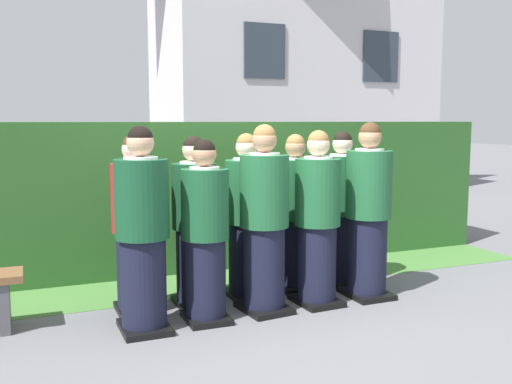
{
  "coord_description": "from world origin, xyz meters",
  "views": [
    {
      "loc": [
        -2.04,
        -4.63,
        1.7
      ],
      "look_at": [
        0.0,
        0.25,
        1.05
      ],
      "focal_mm": 40.88,
      "sensor_mm": 36.0,
      "label": 1
    }
  ],
  "objects_px": {
    "student_front_row_1": "(205,236)",
    "student_front_row_4": "(368,215)",
    "student_rear_row_3": "(295,216)",
    "student_front_row_0": "(143,235)",
    "student_rear_row_1": "(194,226)",
    "student_rear_row_4": "(341,212)",
    "student_in_red_blazer": "(136,229)",
    "student_front_row_2": "(264,224)",
    "student_front_row_3": "(317,222)",
    "student_rear_row_2": "(247,220)"
  },
  "relations": [
    {
      "from": "student_front_row_4",
      "to": "student_rear_row_4",
      "type": "bearing_deg",
      "value": 89.09
    },
    {
      "from": "student_front_row_4",
      "to": "student_rear_row_4",
      "type": "relative_size",
      "value": 1.06
    },
    {
      "from": "student_in_red_blazer",
      "to": "student_front_row_2",
      "type": "bearing_deg",
      "value": -21.74
    },
    {
      "from": "student_front_row_1",
      "to": "student_rear_row_1",
      "type": "relative_size",
      "value": 0.99
    },
    {
      "from": "student_rear_row_2",
      "to": "student_front_row_0",
      "type": "bearing_deg",
      "value": -154.21
    },
    {
      "from": "student_rear_row_1",
      "to": "student_front_row_4",
      "type": "bearing_deg",
      "value": -13.91
    },
    {
      "from": "student_front_row_1",
      "to": "student_rear_row_3",
      "type": "bearing_deg",
      "value": 26.63
    },
    {
      "from": "student_in_red_blazer",
      "to": "student_rear_row_3",
      "type": "height_order",
      "value": "student_in_red_blazer"
    },
    {
      "from": "student_front_row_2",
      "to": "student_front_row_0",
      "type": "bearing_deg",
      "value": -176.13
    },
    {
      "from": "student_front_row_4",
      "to": "student_in_red_blazer",
      "type": "xyz_separation_m",
      "value": [
        -2.15,
        0.4,
        -0.05
      ]
    },
    {
      "from": "student_front_row_0",
      "to": "student_in_red_blazer",
      "type": "xyz_separation_m",
      "value": [
        0.04,
        0.49,
        -0.04
      ]
    },
    {
      "from": "student_front_row_4",
      "to": "student_rear_row_4",
      "type": "height_order",
      "value": "student_front_row_4"
    },
    {
      "from": "student_rear_row_4",
      "to": "student_front_row_2",
      "type": "bearing_deg",
      "value": -154.45
    },
    {
      "from": "student_front_row_0",
      "to": "student_rear_row_1",
      "type": "distance_m",
      "value": 0.76
    },
    {
      "from": "student_rear_row_3",
      "to": "student_rear_row_4",
      "type": "distance_m",
      "value": 0.54
    },
    {
      "from": "student_front_row_0",
      "to": "student_rear_row_2",
      "type": "distance_m",
      "value": 1.24
    },
    {
      "from": "student_front_row_4",
      "to": "student_rear_row_1",
      "type": "bearing_deg",
      "value": 166.09
    },
    {
      "from": "student_front_row_0",
      "to": "student_rear_row_4",
      "type": "distance_m",
      "value": 2.28
    },
    {
      "from": "student_front_row_3",
      "to": "student_in_red_blazer",
      "type": "height_order",
      "value": "student_front_row_3"
    },
    {
      "from": "student_rear_row_4",
      "to": "student_rear_row_1",
      "type": "bearing_deg",
      "value": -176.1
    },
    {
      "from": "student_front_row_1",
      "to": "student_front_row_2",
      "type": "distance_m",
      "value": 0.56
    },
    {
      "from": "student_front_row_4",
      "to": "student_rear_row_1",
      "type": "relative_size",
      "value": 1.08
    },
    {
      "from": "student_front_row_2",
      "to": "student_rear_row_1",
      "type": "distance_m",
      "value": 0.67
    },
    {
      "from": "student_front_row_3",
      "to": "student_front_row_4",
      "type": "relative_size",
      "value": 0.96
    },
    {
      "from": "student_rear_row_2",
      "to": "student_front_row_3",
      "type": "bearing_deg",
      "value": -41.58
    },
    {
      "from": "student_front_row_0",
      "to": "student_rear_row_3",
      "type": "height_order",
      "value": "student_front_row_0"
    },
    {
      "from": "student_in_red_blazer",
      "to": "student_front_row_3",
      "type": "bearing_deg",
      "value": -14.65
    },
    {
      "from": "student_front_row_3",
      "to": "student_rear_row_2",
      "type": "height_order",
      "value": "student_front_row_3"
    },
    {
      "from": "student_front_row_0",
      "to": "student_rear_row_3",
      "type": "relative_size",
      "value": 1.06
    },
    {
      "from": "student_rear_row_4",
      "to": "student_rear_row_3",
      "type": "bearing_deg",
      "value": -179.57
    },
    {
      "from": "student_front_row_3",
      "to": "student_rear_row_3",
      "type": "bearing_deg",
      "value": 87.08
    },
    {
      "from": "student_front_row_1",
      "to": "student_front_row_4",
      "type": "height_order",
      "value": "student_front_row_4"
    },
    {
      "from": "student_front_row_0",
      "to": "student_rear_row_4",
      "type": "bearing_deg",
      "value": 15.3
    },
    {
      "from": "student_rear_row_2",
      "to": "student_rear_row_4",
      "type": "distance_m",
      "value": 1.09
    },
    {
      "from": "student_front_row_2",
      "to": "student_rear_row_3",
      "type": "bearing_deg",
      "value": 42.95
    },
    {
      "from": "student_front_row_2",
      "to": "student_in_red_blazer",
      "type": "height_order",
      "value": "student_front_row_2"
    },
    {
      "from": "student_front_row_2",
      "to": "student_front_row_3",
      "type": "distance_m",
      "value": 0.54
    },
    {
      "from": "student_rear_row_3",
      "to": "student_front_row_0",
      "type": "bearing_deg",
      "value": -160.19
    },
    {
      "from": "student_front_row_0",
      "to": "student_front_row_3",
      "type": "distance_m",
      "value": 1.63
    },
    {
      "from": "student_front_row_1",
      "to": "student_front_row_3",
      "type": "relative_size",
      "value": 0.96
    },
    {
      "from": "student_front_row_4",
      "to": "student_rear_row_4",
      "type": "distance_m",
      "value": 0.51
    },
    {
      "from": "student_rear_row_3",
      "to": "student_rear_row_4",
      "type": "xyz_separation_m",
      "value": [
        0.54,
        0.0,
        0.01
      ]
    },
    {
      "from": "student_front_row_0",
      "to": "student_front_row_1",
      "type": "xyz_separation_m",
      "value": [
        0.54,
        0.04,
        -0.06
      ]
    },
    {
      "from": "student_front_row_2",
      "to": "student_in_red_blazer",
      "type": "xyz_separation_m",
      "value": [
        -1.05,
        0.42,
        -0.04
      ]
    },
    {
      "from": "student_in_red_blazer",
      "to": "student_rear_row_4",
      "type": "height_order",
      "value": "student_rear_row_4"
    },
    {
      "from": "student_in_red_blazer",
      "to": "student_rear_row_4",
      "type": "bearing_deg",
      "value": 2.84
    },
    {
      "from": "student_front_row_4",
      "to": "student_rear_row_3",
      "type": "relative_size",
      "value": 1.08
    },
    {
      "from": "student_rear_row_3",
      "to": "student_front_row_1",
      "type": "bearing_deg",
      "value": -153.37
    },
    {
      "from": "student_rear_row_1",
      "to": "student_front_row_0",
      "type": "bearing_deg",
      "value": -139.7
    },
    {
      "from": "student_rear_row_3",
      "to": "student_front_row_4",
      "type": "bearing_deg",
      "value": -43.5
    }
  ]
}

